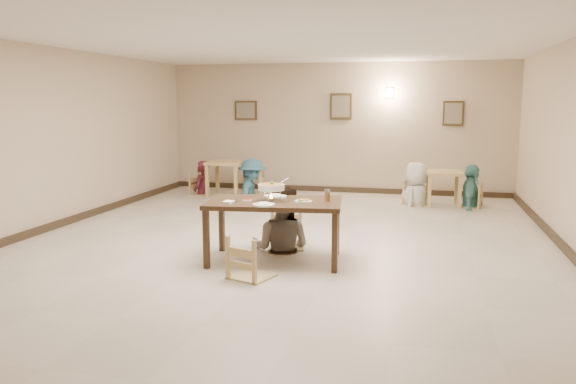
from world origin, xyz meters
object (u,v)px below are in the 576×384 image
(chair_near, at_px, (251,238))
(curry_warmer, at_px, (271,187))
(chair_far, at_px, (286,211))
(bg_table_left, at_px, (226,167))
(bg_chair_rl, at_px, (416,183))
(bg_chair_lr, at_px, (252,174))
(bg_diner_d, at_px, (472,164))
(main_table, at_px, (274,207))
(bg_diner_c, at_px, (417,162))
(drink_glass, at_px, (327,196))
(bg_table_right, at_px, (444,178))
(bg_chair_rr, at_px, (471,185))
(bg_diner_a, at_px, (201,161))
(bg_diner_b, at_px, (252,158))
(main_diner, at_px, (281,186))
(bg_chair_ll, at_px, (202,174))

(chair_near, bearing_deg, curry_warmer, -75.67)
(chair_far, relative_size, bg_table_left, 1.34)
(bg_table_left, bearing_deg, bg_chair_rl, -1.43)
(bg_chair_lr, distance_m, bg_diner_d, 4.69)
(main_table, xyz_separation_m, bg_chair_lr, (-1.83, 4.92, -0.22))
(main_table, distance_m, bg_diner_c, 5.08)
(chair_near, bearing_deg, bg_chair_rl, -89.92)
(drink_glass, xyz_separation_m, bg_table_right, (1.62, 4.65, -0.32))
(bg_diner_d, bearing_deg, bg_chair_lr, 94.79)
(bg_chair_rr, bearing_deg, bg_table_right, -80.68)
(bg_diner_a, height_order, bg_diner_b, bg_diner_b)
(curry_warmer, xyz_separation_m, bg_table_right, (2.34, 4.81, -0.42))
(main_diner, bearing_deg, bg_chair_rl, -111.39)
(chair_near, bearing_deg, drink_glass, -112.41)
(main_diner, height_order, bg_chair_ll, main_diner)
(curry_warmer, bearing_deg, bg_diner_d, 58.85)
(bg_chair_ll, bearing_deg, bg_diner_c, -82.21)
(bg_chair_rr, bearing_deg, bg_table_left, -76.73)
(chair_near, height_order, bg_chair_lr, bg_chair_lr)
(chair_far, height_order, bg_table_right, chair_far)
(bg_chair_rr, distance_m, bg_diner_c, 1.17)
(bg_table_right, relative_size, bg_diner_a, 0.48)
(bg_table_left, bearing_deg, bg_diner_b, 4.77)
(curry_warmer, bearing_deg, main_diner, 93.17)
(bg_chair_rl, bearing_deg, chair_near, -176.56)
(main_table, height_order, bg_chair_lr, bg_chair_lr)
(main_table, relative_size, bg_diner_d, 1.07)
(bg_table_right, xyz_separation_m, bg_diner_d, (0.54, -0.05, 0.29))
(main_table, distance_m, bg_chair_lr, 5.25)
(main_table, relative_size, bg_table_left, 2.32)
(bg_chair_rr, bearing_deg, bg_chair_ll, -76.55)
(main_table, distance_m, bg_table_left, 5.44)
(main_table, xyz_separation_m, bg_chair_rr, (2.85, 4.72, -0.29))
(bg_table_right, distance_m, bg_chair_rl, 0.55)
(curry_warmer, distance_m, bg_chair_rr, 5.59)
(main_diner, relative_size, bg_chair_lr, 1.78)
(bg_diner_a, bearing_deg, bg_diner_b, 94.18)
(bg_table_left, height_order, bg_diner_c, bg_diner_c)
(main_table, distance_m, chair_far, 0.76)
(curry_warmer, relative_size, bg_table_right, 0.51)
(bg_chair_rl, distance_m, bg_diner_b, 3.62)
(bg_table_left, xyz_separation_m, bg_chair_lr, (0.59, 0.05, -0.13))
(main_diner, bearing_deg, bg_table_right, -117.26)
(bg_diner_a, xyz_separation_m, bg_diner_b, (1.19, 0.05, 0.08))
(chair_near, bearing_deg, bg_chair_ll, -43.87)
(bg_chair_rr, bearing_deg, bg_diner_d, -165.16)
(curry_warmer, relative_size, bg_diner_d, 0.22)
(chair_far, xyz_separation_m, bg_chair_ll, (-2.99, 4.13, -0.06))
(main_diner, height_order, bg_chair_rr, main_diner)
(chair_near, relative_size, bg_diner_a, 0.63)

